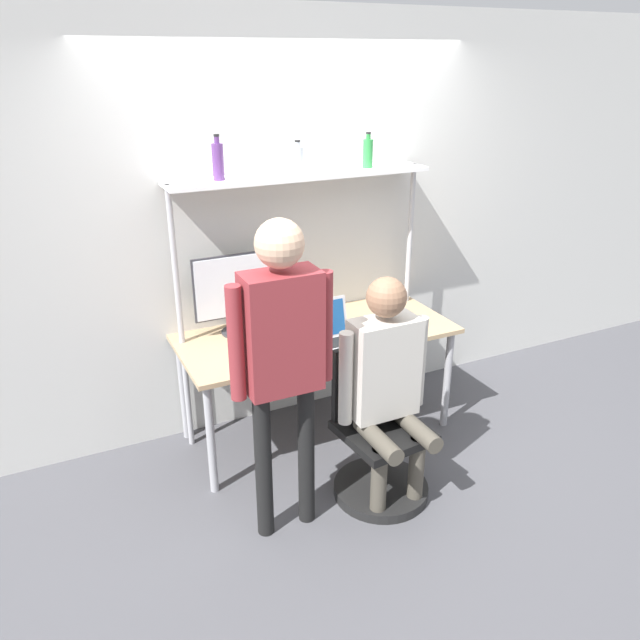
{
  "coord_description": "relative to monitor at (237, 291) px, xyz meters",
  "views": [
    {
      "loc": [
        -1.58,
        -2.93,
        2.41
      ],
      "look_at": [
        -0.25,
        -0.17,
        1.1
      ],
      "focal_mm": 35.0,
      "sensor_mm": 36.0,
      "label": 1
    }
  ],
  "objects": [
    {
      "name": "ground_plane",
      "position": [
        0.46,
        -0.61,
        -1.04
      ],
      "size": [
        12.0,
        12.0,
        0.0
      ],
      "primitive_type": "plane",
      "color": "#4C4C51"
    },
    {
      "name": "wall_back",
      "position": [
        0.46,
        0.19,
        0.31
      ],
      "size": [
        8.0,
        0.06,
        2.7
      ],
      "color": "silver",
      "rests_on": "ground_plane"
    },
    {
      "name": "desk",
      "position": [
        0.46,
        -0.21,
        -0.36
      ],
      "size": [
        1.79,
        0.76,
        0.75
      ],
      "color": "tan",
      "rests_on": "ground_plane"
    },
    {
      "name": "shelf_unit",
      "position": [
        0.46,
        0.01,
        0.45
      ],
      "size": [
        1.7,
        0.29,
        1.73
      ],
      "color": "white",
      "rests_on": "ground_plane"
    },
    {
      "name": "monitor",
      "position": [
        0.0,
        0.0,
        0.0
      ],
      "size": [
        0.56,
        0.23,
        0.53
      ],
      "color": "#333338",
      "rests_on": "desk"
    },
    {
      "name": "laptop",
      "position": [
        0.47,
        -0.37,
        -0.22
      ],
      "size": [
        0.29,
        0.26,
        0.26
      ],
      "color": "#BCBCC1",
      "rests_on": "desk"
    },
    {
      "name": "cell_phone",
      "position": [
        0.7,
        -0.4,
        -0.28
      ],
      "size": [
        0.07,
        0.15,
        0.01
      ],
      "color": "silver",
      "rests_on": "desk"
    },
    {
      "name": "office_chair",
      "position": [
        0.51,
        -0.95,
        -0.77
      ],
      "size": [
        0.56,
        0.56,
        0.9
      ],
      "color": "black",
      "rests_on": "ground_plane"
    },
    {
      "name": "person_seated",
      "position": [
        0.51,
        -0.99,
        -0.25
      ],
      "size": [
        0.55,
        0.47,
        1.35
      ],
      "color": "#4C473D",
      "rests_on": "ground_plane"
    },
    {
      "name": "person_standing",
      "position": [
        -0.1,
        -0.99,
        0.07
      ],
      "size": [
        0.54,
        0.23,
        1.73
      ],
      "color": "black",
      "rests_on": "ground_plane"
    },
    {
      "name": "bottle_clear",
      "position": [
        0.44,
        0.01,
        0.78
      ],
      "size": [
        0.07,
        0.07,
        0.2
      ],
      "color": "silver",
      "rests_on": "shelf_unit"
    },
    {
      "name": "bottle_purple",
      "position": [
        -0.07,
        0.01,
        0.81
      ],
      "size": [
        0.07,
        0.07,
        0.26
      ],
      "color": "#593372",
      "rests_on": "shelf_unit"
    },
    {
      "name": "bottle_green",
      "position": [
        0.93,
        0.01,
        0.79
      ],
      "size": [
        0.06,
        0.06,
        0.22
      ],
      "color": "#2D8C3F",
      "rests_on": "shelf_unit"
    }
  ]
}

